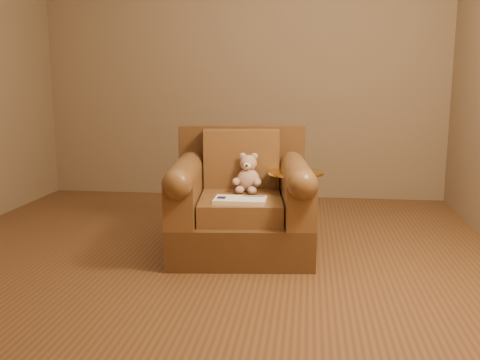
# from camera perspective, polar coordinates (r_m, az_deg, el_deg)

# --- Properties ---
(floor) EXTENTS (4.00, 4.00, 0.00)m
(floor) POSITION_cam_1_polar(r_m,az_deg,el_deg) (3.60, -3.78, -8.23)
(floor) COLOR brown
(floor) RESTS_ON ground
(armchair) EXTENTS (1.02, 0.98, 0.83)m
(armchair) POSITION_cam_1_polar(r_m,az_deg,el_deg) (3.67, 0.10, -2.63)
(armchair) COLOR #4C3119
(armchair) RESTS_ON floor
(teddy_bear) EXTENTS (0.20, 0.22, 0.28)m
(teddy_bear) POSITION_cam_1_polar(r_m,az_deg,el_deg) (3.71, 0.85, 0.33)
(teddy_bear) COLOR tan
(teddy_bear) RESTS_ON armchair
(guidebook) EXTENTS (0.33, 0.20, 0.03)m
(guidebook) POSITION_cam_1_polar(r_m,az_deg,el_deg) (3.40, -0.01, -2.16)
(guidebook) COLOR beige
(guidebook) RESTS_ON armchair
(side_table) EXTENTS (0.39, 0.39, 0.55)m
(side_table) POSITION_cam_1_polar(r_m,az_deg,el_deg) (3.74, 5.86, -2.87)
(side_table) COLOR gold
(side_table) RESTS_ON floor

